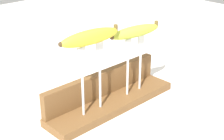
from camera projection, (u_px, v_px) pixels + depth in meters
ground_plane at (112, 106)px, 1.08m from camera, size 3.00×3.00×0.00m
wooden_board at (112, 103)px, 1.08m from camera, size 0.45×0.11×0.02m
board_backstop at (102, 83)px, 1.09m from camera, size 0.44×0.02×0.08m
fork_stand_left at (91, 73)px, 0.96m from camera, size 0.09×0.01×0.20m
fork_stand_right at (134, 60)px, 1.08m from camera, size 0.08×0.01×0.19m
banana_raised_left at (90, 37)px, 0.92m from camera, size 0.19×0.05×0.04m
banana_raised_right at (135, 32)px, 1.04m from camera, size 0.19×0.06×0.04m
fork_fallen_near at (207, 78)px, 1.26m from camera, size 0.18×0.09×0.01m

